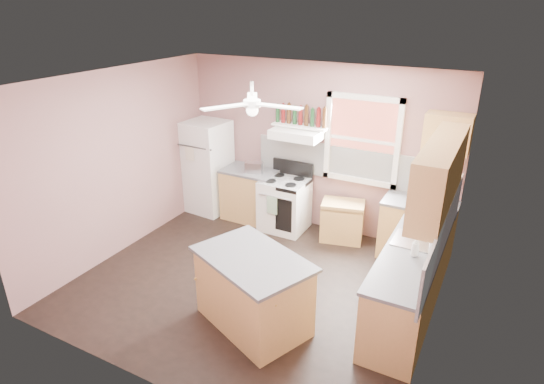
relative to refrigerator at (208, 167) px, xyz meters
The scene contains 32 objects.
floor 2.65m from the refrigerator, 41.09° to the right, with size 4.50×4.50×0.00m, color black.
ceiling 3.15m from the refrigerator, 41.09° to the right, with size 4.50×4.50×0.00m, color white.
wall_back 2.01m from the refrigerator, 10.85° to the left, with size 4.50×0.05×2.70m, color #825A58.
wall_right 4.53m from the refrigerator, 21.67° to the right, with size 0.05×4.00×2.70m, color #825A58.
wall_left 1.78m from the refrigerator, 102.62° to the right, with size 0.05×4.00×2.70m, color #825A58.
backsplash_back 2.40m from the refrigerator, ahead, with size 2.90×0.03×0.55m, color white.
backsplash_right 4.37m from the refrigerator, 18.19° to the right, with size 0.03×2.60×0.55m, color white.
window_view 2.79m from the refrigerator, ahead, with size 1.00×0.02×1.20m, color brown.
window_frame 2.78m from the refrigerator, ahead, with size 1.16×0.07×1.36m, color white.
refrigerator is the anchor object (origin of this frame).
base_cabinet_left 0.93m from the refrigerator, ahead, with size 0.90×0.60×0.86m, color #B28A4A.
counter_left 0.85m from the refrigerator, ahead, with size 0.92×0.62×0.04m, color #515154.
toaster 0.99m from the refrigerator, ahead, with size 0.28×0.16×0.18m, color silver.
stove 1.58m from the refrigerator, ahead, with size 0.72×0.64×0.86m, color white.
range_hood 1.86m from the refrigerator, ahead, with size 0.78×0.50×0.14m, color white.
bottle_shelf 1.91m from the refrigerator, ahead, with size 0.90×0.26×0.03m, color white.
cart 2.56m from the refrigerator, ahead, with size 0.65×0.43×0.65m, color #B28A4A.
base_cabinet_corner 3.67m from the refrigerator, ahead, with size 1.00×0.60×0.86m, color #B28A4A.
base_cabinet_right 4.10m from the refrigerator, 19.44° to the right, with size 0.60×2.20×0.86m, color #B28A4A.
counter_corner 3.65m from the refrigerator, ahead, with size 1.02×0.62×0.04m, color #515154.
counter_right 4.08m from the refrigerator, 19.49° to the right, with size 0.62×2.22×0.04m, color #515154.
sink 4.02m from the refrigerator, 16.79° to the right, with size 0.55×0.45×0.03m, color silver.
faucet 4.17m from the refrigerator, 16.16° to the right, with size 0.03×0.03×0.14m, color silver.
upper_cabinet_right 4.26m from the refrigerator, 16.24° to the right, with size 0.33×1.80×0.76m, color #B28A4A.
upper_cabinet_corner 4.01m from the refrigerator, ahead, with size 0.60×0.33×0.52m, color #B28A4A.
paper_towel 4.00m from the refrigerator, ahead, with size 0.12×0.12×0.26m, color white.
island 3.33m from the refrigerator, 45.98° to the right, with size 1.26×0.79×0.86m, color #B28A4A.
island_top 3.31m from the refrigerator, 45.98° to the right, with size 1.33×0.87×0.04m, color #515154.
ceiling_fan_hub 3.01m from the refrigerator, 41.09° to the right, with size 0.20×0.20×0.08m, color white.
soap_bottle 4.17m from the refrigerator, 21.09° to the right, with size 0.09×0.09×0.23m, color silver.
red_caddy 3.94m from the refrigerator, ahead, with size 0.18×0.12×0.10m, color #AA240E.
wine_bottles 2.00m from the refrigerator, ahead, with size 0.86×0.06×0.31m.
Camera 1 is at (2.63, -4.48, 3.56)m, focal length 30.00 mm.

